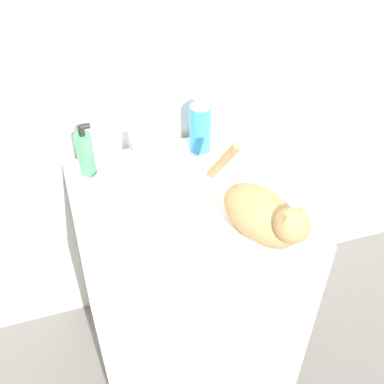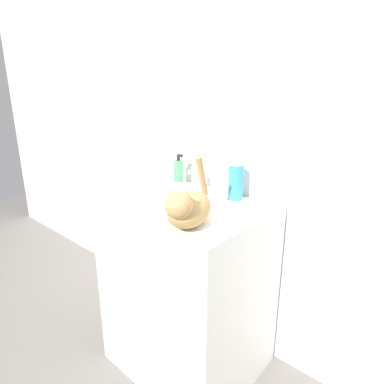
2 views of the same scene
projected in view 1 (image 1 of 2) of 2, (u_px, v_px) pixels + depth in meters
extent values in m
cube|color=silver|center=(156.00, 39.00, 1.63)|extent=(6.00, 0.05, 2.50)
cube|color=white|center=(189.00, 284.00, 1.97)|extent=(0.71, 0.60, 0.88)
sphere|color=silver|center=(195.00, 356.00, 1.72)|extent=(0.02, 0.02, 0.02)
sphere|color=silver|center=(237.00, 344.00, 1.75)|extent=(0.02, 0.02, 0.02)
cylinder|color=white|center=(149.00, 199.00, 1.63)|extent=(0.38, 0.38, 0.04)
cylinder|color=silver|center=(133.00, 148.00, 1.74)|extent=(0.02, 0.02, 0.12)
cylinder|color=silver|center=(135.00, 142.00, 1.67)|extent=(0.02, 0.08, 0.02)
cylinder|color=white|center=(117.00, 161.00, 1.76)|extent=(0.03, 0.03, 0.03)
cylinder|color=white|center=(151.00, 155.00, 1.79)|extent=(0.03, 0.03, 0.03)
ellipsoid|color=tan|center=(261.00, 215.00, 1.53)|extent=(0.25, 0.30, 0.13)
sphere|color=tan|center=(292.00, 226.00, 1.43)|extent=(0.13, 0.13, 0.10)
cone|color=tan|center=(287.00, 220.00, 1.39)|extent=(0.05, 0.05, 0.04)
cone|color=tan|center=(301.00, 211.00, 1.41)|extent=(0.05, 0.05, 0.04)
cylinder|color=tan|center=(224.00, 160.00, 1.55)|extent=(0.08, 0.13, 0.20)
cylinder|color=#4CB266|center=(86.00, 154.00, 1.70)|extent=(0.05, 0.05, 0.15)
cylinder|color=black|center=(81.00, 131.00, 1.63)|extent=(0.02, 0.02, 0.03)
cylinder|color=black|center=(85.00, 126.00, 1.62)|extent=(0.03, 0.02, 0.02)
cylinder|color=#338CCC|center=(200.00, 128.00, 1.78)|extent=(0.07, 0.07, 0.18)
cone|color=white|center=(201.00, 101.00, 1.70)|extent=(0.07, 0.07, 0.04)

